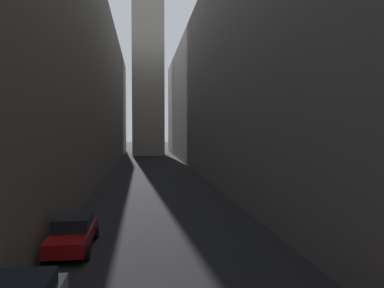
{
  "coord_description": "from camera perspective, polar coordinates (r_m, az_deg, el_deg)",
  "views": [
    {
      "loc": [
        -1.25,
        9.09,
        5.38
      ],
      "look_at": [
        0.0,
        18.14,
        5.03
      ],
      "focal_mm": 33.45,
      "sensor_mm": 36.0,
      "label": 1
    }
  ],
  "objects": [
    {
      "name": "ground_plane",
      "position": [
        39.3,
        -6.01,
        -5.7
      ],
      "size": [
        264.0,
        264.0,
        0.0
      ],
      "primitive_type": "plane",
      "color": "black"
    },
    {
      "name": "building_block_left",
      "position": [
        42.92,
        -23.99,
        9.4
      ],
      "size": [
        14.94,
        108.0,
        21.83
      ],
      "primitive_type": "cube",
      "color": "#60594F",
      "rests_on": "ground"
    },
    {
      "name": "building_block_right",
      "position": [
        43.37,
        10.26,
        9.18
      ],
      "size": [
        13.22,
        108.0,
        21.39
      ],
      "primitive_type": "cube",
      "color": "slate",
      "rests_on": "ground"
    },
    {
      "name": "parked_car_left_far",
      "position": [
        17.49,
        -18.46,
        -13.29
      ],
      "size": [
        1.88,
        4.5,
        1.49
      ],
      "rotation": [
        0.0,
        0.0,
        1.57
      ],
      "color": "maroon",
      "rests_on": "ground"
    }
  ]
}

